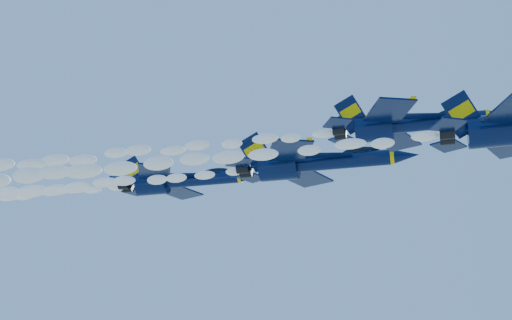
# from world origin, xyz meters

# --- Properties ---
(smoke_trail_jet_lead) EXTENTS (58.98, 1.90, 1.71)m
(smoke_trail_jet_lead) POSITION_xyz_m (-15.93, -14.47, 148.00)
(smoke_trail_jet_lead) COLOR white
(jet_second) EXTENTS (15.30, 12.55, 5.69)m
(jet_second) POSITION_xyz_m (11.26, -4.76, 153.42)
(jet_second) COLOR #061136
(smoke_trail_jet_second) EXTENTS (58.98, 1.95, 1.76)m
(smoke_trail_jet_second) POSITION_xyz_m (-24.77, -4.76, 152.97)
(smoke_trail_jet_second) COLOR white
(jet_third) EXTENTS (18.41, 15.10, 6.84)m
(jet_third) POSITION_xyz_m (1.37, 4.02, 153.76)
(jet_third) COLOR #061136
(jet_fourth) EXTENTS (17.05, 13.99, 6.34)m
(jet_fourth) POSITION_xyz_m (-15.56, 10.70, 155.33)
(jet_fourth) COLOR #061136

